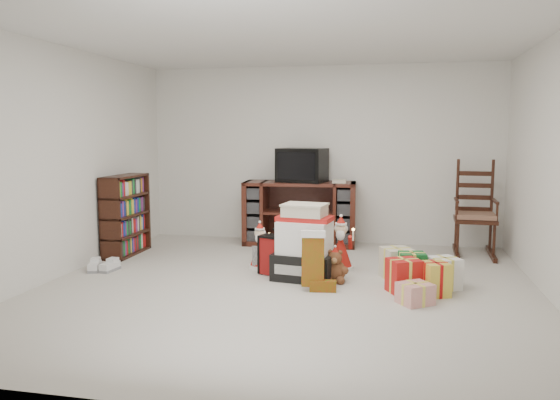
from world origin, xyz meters
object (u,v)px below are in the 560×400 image
object	(u,v)px
bookshelf	(126,216)
gift_cluster	(421,275)
crt_television	(302,165)
mrs_claus_figurine	(260,250)
santa_figurine	(341,249)
tv_stand	(300,213)
gift_pile	(305,247)
rocking_chair	(474,221)
teddy_bear	(335,268)
sneaker_pair	(102,267)
red_suitcase	(276,255)

from	to	relation	value
bookshelf	gift_cluster	world-z (taller)	bookshelf
crt_television	mrs_claus_figurine	bearing A→B (deg)	-89.00
santa_figurine	mrs_claus_figurine	size ratio (longest dim) A/B	1.15
tv_stand	gift_pile	distance (m)	1.84
tv_stand	santa_figurine	bearing A→B (deg)	-64.80
gift_cluster	rocking_chair	bearing A→B (deg)	67.23
teddy_bear	sneaker_pair	xyz separation A→B (m)	(-2.65, -0.10, -0.10)
bookshelf	rocking_chair	distance (m)	4.49
crt_television	red_suitcase	bearing A→B (deg)	-78.86
mrs_claus_figurine	santa_figurine	bearing A→B (deg)	7.99
santa_figurine	crt_television	bearing A→B (deg)	117.79
bookshelf	red_suitcase	distance (m)	2.22
tv_stand	sneaker_pair	bearing A→B (deg)	-138.68
tv_stand	crt_television	distance (m)	0.67
rocking_chair	sneaker_pair	bearing A→B (deg)	-154.75
rocking_chair	sneaker_pair	xyz separation A→B (m)	(-4.25, -1.79, -0.39)
red_suitcase	santa_figurine	xyz separation A→B (m)	(0.67, 0.42, 0.02)
sneaker_pair	rocking_chair	bearing A→B (deg)	13.74
tv_stand	gift_cluster	distance (m)	2.48
teddy_bear	gift_cluster	xyz separation A→B (m)	(0.87, -0.06, -0.01)
red_suitcase	sneaker_pair	xyz separation A→B (m)	(-1.98, -0.23, -0.17)
bookshelf	gift_pile	distance (m)	2.56
gift_pile	gift_cluster	size ratio (longest dim) A/B	0.70
rocking_chair	teddy_bear	world-z (taller)	rocking_chair
tv_stand	bookshelf	distance (m)	2.35
mrs_claus_figurine	gift_pile	bearing A→B (deg)	-32.66
santa_figurine	mrs_claus_figurine	bearing A→B (deg)	-172.01
sneaker_pair	gift_cluster	bearing A→B (deg)	-8.33
gift_cluster	teddy_bear	bearing A→B (deg)	176.07
teddy_bear	mrs_claus_figurine	world-z (taller)	mrs_claus_figurine
teddy_bear	sneaker_pair	distance (m)	2.65
bookshelf	santa_figurine	distance (m)	2.81
bookshelf	crt_television	xyz separation A→B (m)	(2.11, 1.07, 0.62)
teddy_bear	crt_television	xyz separation A→B (m)	(-0.67, 1.82, 0.97)
red_suitcase	teddy_bear	size ratio (longest dim) A/B	1.53
mrs_claus_figurine	bookshelf	bearing A→B (deg)	169.85
rocking_chair	gift_pile	size ratio (longest dim) A/B	1.59
sneaker_pair	crt_television	distance (m)	2.96
rocking_chair	crt_television	distance (m)	2.38
gift_pile	red_suitcase	xyz separation A→B (m)	(-0.34, 0.09, -0.13)
bookshelf	crt_television	world-z (taller)	crt_television
sneaker_pair	santa_figurine	bearing A→B (deg)	4.67
rocking_chair	sneaker_pair	size ratio (longest dim) A/B	3.66
gift_pile	teddy_bear	size ratio (longest dim) A/B	2.37
red_suitcase	mrs_claus_figurine	bearing A→B (deg)	153.19
gift_pile	gift_cluster	distance (m)	1.23
rocking_chair	crt_television	world-z (taller)	crt_television
gift_pile	teddy_bear	xyz separation A→B (m)	(0.33, -0.04, -0.20)
red_suitcase	gift_pile	bearing A→B (deg)	6.96
bookshelf	rocking_chair	size ratio (longest dim) A/B	0.81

